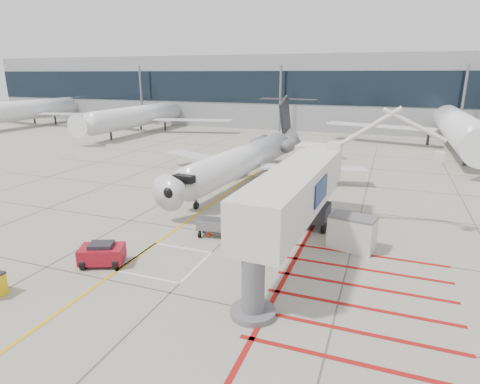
% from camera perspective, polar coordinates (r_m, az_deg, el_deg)
% --- Properties ---
extents(ground_plane, '(260.00, 260.00, 0.00)m').
position_cam_1_polar(ground_plane, '(24.08, -5.07, -9.55)').
color(ground_plane, gray).
rests_on(ground_plane, ground).
extents(regional_jet, '(26.10, 31.67, 7.78)m').
position_cam_1_polar(regional_jet, '(37.60, -0.84, 6.31)').
color(regional_jet, silver).
rests_on(regional_jet, ground_plane).
extents(jet_bridge, '(9.31, 18.35, 7.20)m').
position_cam_1_polar(jet_bridge, '(22.87, 7.52, -1.33)').
color(jet_bridge, silver).
rests_on(jet_bridge, ground_plane).
extents(pushback_tug, '(2.81, 2.33, 1.41)m').
position_cam_1_polar(pushback_tug, '(24.42, -19.05, -8.24)').
color(pushback_tug, maroon).
rests_on(pushback_tug, ground_plane).
extents(baggage_cart, '(2.13, 1.51, 1.25)m').
position_cam_1_polar(baggage_cart, '(27.09, -3.93, -5.03)').
color(baggage_cart, '#5D5D62').
rests_on(baggage_cart, ground_plane).
extents(ground_power_unit, '(2.97, 2.08, 2.15)m').
position_cam_1_polar(ground_power_unit, '(25.94, 15.64, -5.56)').
color(ground_power_unit, silver).
rests_on(ground_power_unit, ground_plane).
extents(cone_nose, '(0.35, 0.35, 0.49)m').
position_cam_1_polar(cone_nose, '(27.34, -4.47, -5.69)').
color(cone_nose, '#FF460D').
rests_on(cone_nose, ground_plane).
extents(cone_side, '(0.38, 0.38, 0.53)m').
position_cam_1_polar(cone_side, '(31.04, 1.79, -2.85)').
color(cone_side, '#F6490C').
rests_on(cone_side, ground_plane).
extents(terminal_building, '(180.00, 28.00, 14.00)m').
position_cam_1_polar(terminal_building, '(89.52, 21.36, 13.15)').
color(terminal_building, gray).
rests_on(terminal_building, ground_plane).
extents(terminal_glass_band, '(180.00, 0.10, 6.00)m').
position_cam_1_polar(terminal_glass_band, '(75.44, 21.46, 13.48)').
color(terminal_glass_band, black).
rests_on(terminal_glass_band, ground_plane).
extents(bg_aircraft_a, '(35.20, 39.11, 11.73)m').
position_cam_1_polar(bg_aircraft_a, '(96.25, -27.23, 11.96)').
color(bg_aircraft_a, silver).
rests_on(bg_aircraft_a, ground_plane).
extents(bg_aircraft_b, '(32.74, 36.38, 10.91)m').
position_cam_1_polar(bg_aircraft_b, '(78.56, -13.22, 12.37)').
color(bg_aircraft_b, silver).
rests_on(bg_aircraft_b, ground_plane).
extents(bg_aircraft_c, '(37.11, 41.24, 12.37)m').
position_cam_1_polar(bg_aircraft_c, '(66.17, 28.55, 10.78)').
color(bg_aircraft_c, silver).
rests_on(bg_aircraft_c, ground_plane).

